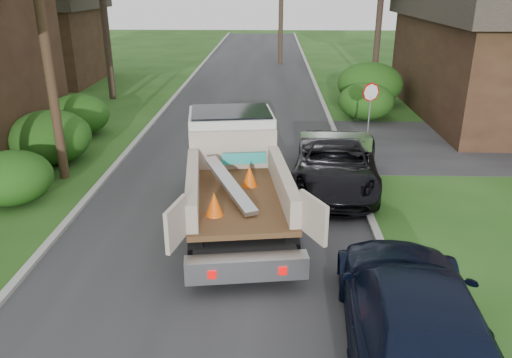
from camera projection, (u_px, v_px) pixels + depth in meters
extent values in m
plane|color=#1F4714|center=(212.00, 257.00, 11.82)|extent=(120.00, 120.00, 0.00)
cube|color=#28282B|center=(239.00, 136.00, 21.12)|extent=(8.00, 90.00, 0.02)
cube|color=#9E9E99|center=(143.00, 134.00, 21.22)|extent=(0.20, 90.00, 0.12)
cube|color=#9E9E99|center=(336.00, 135.00, 20.97)|extent=(0.20, 90.00, 0.12)
cylinder|color=slate|center=(369.00, 120.00, 19.67)|extent=(0.06, 0.06, 2.00)
cylinder|color=#B20A0A|center=(371.00, 92.00, 19.26)|extent=(0.71, 0.32, 0.76)
cylinder|color=#382619|center=(42.00, 21.00, 14.79)|extent=(0.30, 0.30, 10.00)
cube|color=#331E15|center=(40.00, 46.00, 31.84)|extent=(7.00, 7.00, 4.50)
ellipsoid|color=#183C0E|center=(11.00, 178.00, 14.51)|extent=(2.34, 2.34, 1.53)
ellipsoid|color=#183C0E|center=(50.00, 137.00, 17.71)|extent=(2.86, 2.86, 1.87)
ellipsoid|color=#183C0E|center=(78.00, 115.00, 21.00)|extent=(2.60, 2.60, 1.70)
ellipsoid|color=#183C0E|center=(366.00, 101.00, 23.42)|extent=(2.60, 2.60, 1.70)
ellipsoid|color=#183C0E|center=(370.00, 84.00, 26.09)|extent=(3.38, 3.38, 2.21)
cylinder|color=#2D2119|center=(104.00, 14.00, 26.19)|extent=(0.36, 0.36, 9.00)
cylinder|color=#2D2119|center=(379.00, 16.00, 28.62)|extent=(0.36, 0.36, 8.50)
cylinder|color=black|center=(198.00, 182.00, 14.92)|extent=(0.46, 1.03, 0.99)
cylinder|color=black|center=(267.00, 179.00, 15.12)|extent=(0.46, 1.03, 0.99)
cylinder|color=black|center=(196.00, 252.00, 11.05)|extent=(0.46, 1.03, 0.99)
cylinder|color=black|center=(290.00, 247.00, 11.24)|extent=(0.46, 1.03, 0.99)
cube|color=black|center=(237.00, 202.00, 13.12)|extent=(3.03, 6.63, 0.26)
cube|color=silver|center=(231.00, 140.00, 14.90)|extent=(2.67, 2.29, 1.71)
cube|color=black|center=(231.00, 121.00, 14.68)|extent=(2.48, 2.10, 0.61)
cube|color=#472D19|center=(239.00, 199.00, 12.25)|extent=(2.93, 4.26, 0.13)
cube|color=beige|center=(233.00, 150.00, 13.86)|extent=(2.42, 0.43, 1.10)
cube|color=beige|center=(193.00, 186.00, 12.00)|extent=(0.77, 3.75, 0.66)
cube|color=beige|center=(283.00, 183.00, 12.21)|extent=(0.77, 3.75, 0.66)
cube|color=silver|center=(247.00, 268.00, 10.24)|extent=(2.57, 0.72, 0.50)
cube|color=#B20505|center=(212.00, 275.00, 9.99)|extent=(0.18, 0.07, 0.18)
cube|color=#B20505|center=(283.00, 271.00, 10.12)|extent=(0.18, 0.07, 0.18)
cube|color=beige|center=(177.00, 224.00, 9.89)|extent=(0.30, 0.99, 0.88)
cube|color=beige|center=(313.00, 218.00, 10.15)|extent=(0.54, 0.92, 0.88)
cube|color=silver|center=(229.00, 183.00, 12.19)|extent=(1.53, 2.72, 0.51)
cone|color=#F2590A|center=(214.00, 204.00, 11.15)|extent=(0.45, 0.45, 0.55)
cone|color=#F2590A|center=(249.00, 176.00, 12.76)|extent=(0.45, 0.45, 0.55)
cube|color=#148C84|center=(244.00, 158.00, 13.69)|extent=(1.22, 0.27, 0.31)
imported|color=black|center=(336.00, 163.00, 15.62)|extent=(3.30, 5.89, 1.55)
imported|color=black|center=(414.00, 316.00, 8.39)|extent=(2.76, 5.93, 1.68)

